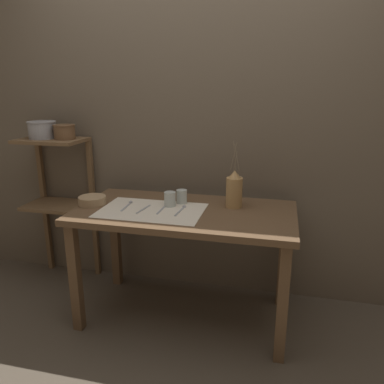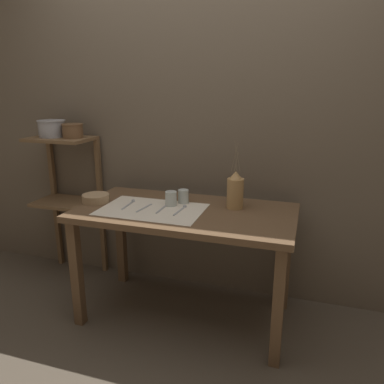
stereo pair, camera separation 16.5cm
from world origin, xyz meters
name	(u,v)px [view 1 (the left image)]	position (x,y,z in m)	size (l,w,h in m)	color
ground_plane	(185,315)	(0.00, 0.00, 0.00)	(12.00, 12.00, 0.00)	brown
stone_wall_back	(201,131)	(0.00, 0.47, 1.20)	(7.00, 0.06, 2.40)	brown
wooden_table	(185,225)	(0.00, 0.00, 0.66)	(1.38, 0.72, 0.76)	brown
wooden_shelf_unit	(59,184)	(-1.07, 0.30, 0.79)	(0.48, 0.32, 1.14)	brown
linen_cloth	(152,210)	(-0.20, -0.06, 0.76)	(0.65, 0.42, 0.00)	beige
pitcher_with_flowers	(234,190)	(0.29, 0.13, 0.87)	(0.10, 0.10, 0.42)	#A87F4C
wooden_bowl	(92,200)	(-0.62, -0.03, 0.79)	(0.18, 0.18, 0.05)	#9E7F5B
glass_tumbler_near	(170,199)	(-0.11, 0.05, 0.81)	(0.07, 0.07, 0.09)	#B7C1BC
glass_tumbler_far	(182,196)	(-0.05, 0.13, 0.81)	(0.07, 0.07, 0.09)	#B7C1BC
spoon_inner	(129,204)	(-0.38, 0.01, 0.77)	(0.03, 0.19, 0.02)	#939399
knife_center	(143,209)	(-0.25, -0.06, 0.77)	(0.04, 0.17, 0.00)	#939399
fork_outer	(162,210)	(-0.14, -0.04, 0.77)	(0.01, 0.17, 0.00)	#939399
spoon_outer	(183,208)	(-0.01, 0.01, 0.77)	(0.03, 0.19, 0.02)	#939399
metal_pot_large	(42,129)	(-1.14, 0.26, 1.21)	(0.20, 0.20, 0.12)	#939399
metal_pot_small	(64,131)	(-0.96, 0.26, 1.19)	(0.16, 0.16, 0.10)	brown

